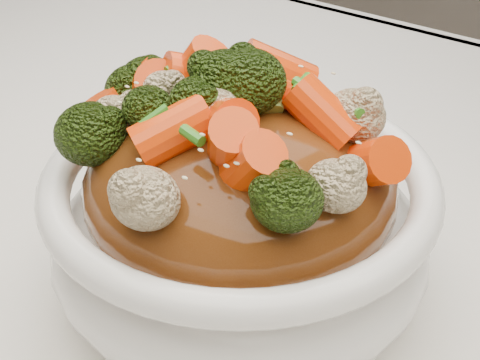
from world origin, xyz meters
The scene contains 8 objects.
tablecloth centered at (0.00, 0.00, 0.73)m, with size 1.20×0.80×0.04m, color white.
bowl centered at (0.05, -0.05, 0.79)m, with size 0.21×0.21×0.08m, color white, non-canonical shape.
sauce_base centered at (0.05, -0.05, 0.82)m, with size 0.17×0.17×0.09m, color #592C0F.
carrots centered at (0.05, -0.05, 0.88)m, with size 0.17×0.17×0.05m, color #F84408, non-canonical shape.
broccoli centered at (0.05, -0.05, 0.88)m, with size 0.17×0.17×0.04m, color black, non-canonical shape.
cauliflower centered at (0.05, -0.05, 0.88)m, with size 0.17×0.17×0.04m, color beige, non-canonical shape.
scallions centered at (0.05, -0.05, 0.88)m, with size 0.13×0.13×0.02m, color #307E1D, non-canonical shape.
sesame_seeds centered at (0.05, -0.05, 0.88)m, with size 0.15×0.15×0.01m, color beige, non-canonical shape.
Camera 1 is at (0.23, -0.29, 1.03)m, focal length 50.00 mm.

